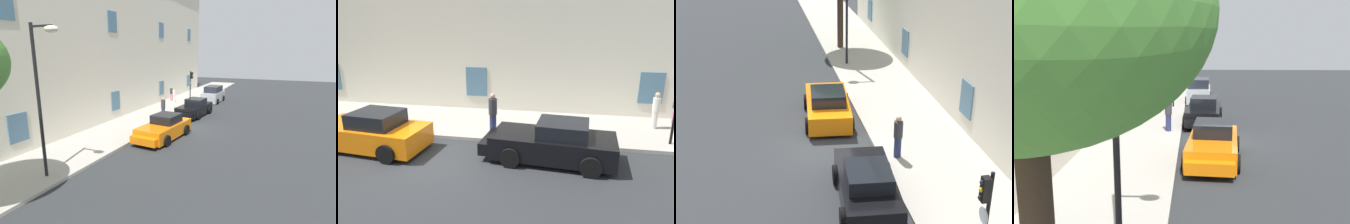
# 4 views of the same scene
# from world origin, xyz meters

# --- Properties ---
(ground_plane) EXTENTS (80.00, 80.00, 0.00)m
(ground_plane) POSITION_xyz_m (0.00, 0.00, 0.00)
(ground_plane) COLOR #2B2D30
(sidewalk) EXTENTS (60.00, 4.10, 0.14)m
(sidewalk) POSITION_xyz_m (0.00, 4.03, 0.07)
(sidewalk) COLOR #A8A399
(sidewalk) RESTS_ON ground
(building_facade) EXTENTS (42.70, 4.51, 13.16)m
(building_facade) POSITION_xyz_m (-0.00, 8.08, 6.60)
(building_facade) COLOR beige
(building_facade) RESTS_ON ground
(sportscar_red_lead) EXTENTS (4.72, 2.40, 1.50)m
(sportscar_red_lead) POSITION_xyz_m (-2.73, 0.60, 0.64)
(sportscar_red_lead) COLOR orange
(sportscar_red_lead) RESTS_ON ground
(sportscar_yellow_flank) EXTENTS (4.68, 2.31, 1.45)m
(sportscar_yellow_flank) POSITION_xyz_m (4.03, 0.82, 0.63)
(sportscar_yellow_flank) COLOR black
(sportscar_yellow_flank) RESTS_ON ground
(hatchback_parked) EXTENTS (4.01, 1.97, 1.77)m
(hatchback_parked) POSITION_xyz_m (11.30, 1.00, 0.80)
(hatchback_parked) COLOR #B2B7BC
(hatchback_parked) RESTS_ON ground
(traffic_light) EXTENTS (0.44, 0.36, 3.38)m
(traffic_light) POSITION_xyz_m (8.58, 2.68, 2.45)
(traffic_light) COLOR black
(traffic_light) RESTS_ON sidewalk
(street_lamp) EXTENTS (0.44, 1.42, 6.35)m
(street_lamp) POSITION_xyz_m (-9.76, 2.49, 4.46)
(street_lamp) COLOR black
(street_lamp) RESTS_ON sidewalk
(pedestrian_admiring) EXTENTS (0.48, 0.48, 1.56)m
(pedestrian_admiring) POSITION_xyz_m (9.51, 5.28, 0.94)
(pedestrian_admiring) COLOR pink
(pedestrian_admiring) RESTS_ON sidewalk
(pedestrian_strolling) EXTENTS (0.36, 0.36, 1.72)m
(pedestrian_strolling) POSITION_xyz_m (1.65, 2.62, 1.02)
(pedestrian_strolling) COLOR navy
(pedestrian_strolling) RESTS_ON sidewalk
(pedestrian_bystander) EXTENTS (0.44, 0.44, 1.61)m
(pedestrian_bystander) POSITION_xyz_m (8.41, 4.50, 0.97)
(pedestrian_bystander) COLOR silver
(pedestrian_bystander) RESTS_ON sidewalk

